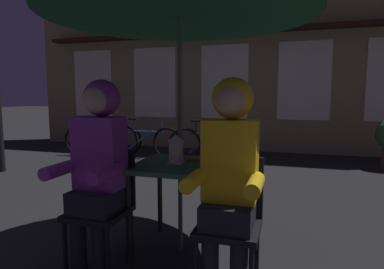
# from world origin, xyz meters

# --- Properties ---
(ground_plane) EXTENTS (60.00, 60.00, 0.00)m
(ground_plane) POSITION_xyz_m (0.00, 0.00, 0.00)
(ground_plane) COLOR #232326
(cafe_table) EXTENTS (0.72, 0.72, 0.74)m
(cafe_table) POSITION_xyz_m (0.00, 0.00, 0.64)
(cafe_table) COLOR #42664C
(cafe_table) RESTS_ON ground_plane
(lantern) EXTENTS (0.11, 0.11, 0.23)m
(lantern) POSITION_xyz_m (-0.03, -0.01, 0.86)
(lantern) COLOR white
(lantern) RESTS_ON cafe_table
(chair_left) EXTENTS (0.40, 0.40, 0.87)m
(chair_left) POSITION_xyz_m (-0.48, -0.37, 0.49)
(chair_left) COLOR black
(chair_left) RESTS_ON ground_plane
(chair_right) EXTENTS (0.40, 0.40, 0.87)m
(chair_right) POSITION_xyz_m (0.48, -0.37, 0.49)
(chair_right) COLOR black
(chair_right) RESTS_ON ground_plane
(person_left_hooded) EXTENTS (0.45, 0.56, 1.40)m
(person_left_hooded) POSITION_xyz_m (-0.48, -0.43, 0.85)
(person_left_hooded) COLOR black
(person_left_hooded) RESTS_ON ground_plane
(person_right_hooded) EXTENTS (0.45, 0.56, 1.40)m
(person_right_hooded) POSITION_xyz_m (0.48, -0.43, 0.85)
(person_right_hooded) COLOR black
(person_right_hooded) RESTS_ON ground_plane
(shopfront_building) EXTENTS (10.00, 0.93, 6.20)m
(shopfront_building) POSITION_xyz_m (-0.66, 5.40, 3.09)
(shopfront_building) COLOR #937A56
(shopfront_building) RESTS_ON ground_plane
(bicycle_nearest) EXTENTS (1.64, 0.46, 0.84)m
(bicycle_nearest) POSITION_xyz_m (-2.99, 3.58, 0.35)
(bicycle_nearest) COLOR black
(bicycle_nearest) RESTS_ON ground_plane
(bicycle_second) EXTENTS (1.67, 0.26, 0.84)m
(bicycle_second) POSITION_xyz_m (-2.02, 3.65, 0.35)
(bicycle_second) COLOR black
(bicycle_second) RESTS_ON ground_plane
(bicycle_third) EXTENTS (1.67, 0.28, 0.84)m
(bicycle_third) POSITION_xyz_m (-0.63, 3.62, 0.35)
(bicycle_third) COLOR black
(bicycle_third) RESTS_ON ground_plane
(book) EXTENTS (0.22, 0.18, 0.02)m
(book) POSITION_xyz_m (0.09, 0.16, 0.75)
(book) COLOR olive
(book) RESTS_ON cafe_table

